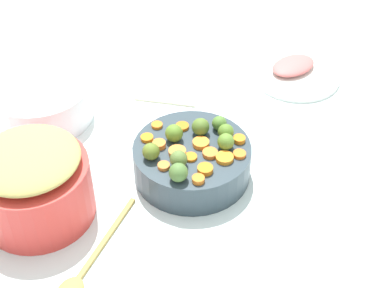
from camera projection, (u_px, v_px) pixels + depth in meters
tabletop at (198, 172)px, 1.31m from camera, size 2.40×2.40×0.02m
serving_bowl_carrots at (192, 161)px, 1.27m from camera, size 0.26×0.26×0.08m
metal_pot at (35, 190)px, 1.16m from camera, size 0.23×0.23×0.13m
stuffing_mound at (27, 159)px, 1.11m from camera, size 0.21×0.21×0.04m
carrot_slice_0 at (205, 169)px, 1.18m from camera, size 0.04×0.04×0.01m
carrot_slice_1 at (198, 179)px, 1.16m from camera, size 0.04×0.04×0.01m
carrot_slice_2 at (177, 152)px, 1.22m from camera, size 0.04×0.04×0.01m
carrot_slice_3 at (164, 166)px, 1.19m from camera, size 0.03×0.03×0.01m
carrot_slice_4 at (210, 153)px, 1.22m from camera, size 0.04×0.04×0.01m
carrot_slice_5 at (239, 139)px, 1.25m from camera, size 0.04×0.04×0.01m
carrot_slice_6 at (147, 138)px, 1.26m from camera, size 0.03×0.03×0.01m
carrot_slice_7 at (157, 125)px, 1.29m from camera, size 0.04×0.04×0.01m
carrot_slice_8 at (191, 157)px, 1.21m from camera, size 0.03×0.03×0.01m
carrot_slice_9 at (202, 124)px, 1.30m from camera, size 0.03×0.03×0.01m
carrot_slice_10 at (225, 158)px, 1.21m from camera, size 0.05×0.05×0.01m
carrot_slice_11 at (201, 143)px, 1.25m from camera, size 0.04×0.04×0.01m
carrot_slice_12 at (159, 144)px, 1.24m from camera, size 0.04×0.04×0.01m
carrot_slice_13 at (182, 126)px, 1.29m from camera, size 0.04×0.04×0.01m
carrot_slice_14 at (239, 154)px, 1.22m from camera, size 0.04×0.04×0.01m
brussels_sprout_0 at (219, 123)px, 1.28m from camera, size 0.03×0.03×0.03m
brussels_sprout_1 at (179, 159)px, 1.19m from camera, size 0.04×0.04×0.04m
brussels_sprout_2 at (151, 152)px, 1.20m from camera, size 0.04×0.04×0.04m
brussels_sprout_3 at (202, 127)px, 1.26m from camera, size 0.04×0.04×0.04m
brussels_sprout_4 at (226, 142)px, 1.23m from camera, size 0.04×0.04×0.04m
brussels_sprout_5 at (174, 133)px, 1.25m from camera, size 0.04×0.04×0.04m
brussels_sprout_6 at (178, 172)px, 1.16m from camera, size 0.04×0.04×0.04m
brussels_sprout_7 at (226, 132)px, 1.26m from camera, size 0.04×0.04×0.04m
wooden_spoon at (84, 271)px, 1.09m from camera, size 0.09×0.28×0.01m
casserole_dish at (41, 102)px, 1.42m from camera, size 0.25×0.25×0.09m
ham_plate at (296, 75)px, 1.58m from camera, size 0.24×0.24×0.01m
ham_slice_main at (293, 66)px, 1.58m from camera, size 0.16×0.16×0.03m
dish_towel at (171, 87)px, 1.54m from camera, size 0.17×0.15×0.01m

